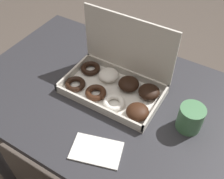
% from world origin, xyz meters
% --- Properties ---
extents(dining_table, '(1.13, 0.70, 0.74)m').
position_xyz_m(dining_table, '(0.00, 0.00, 0.62)').
color(dining_table, '#2D2D33').
rests_on(dining_table, ground_plane).
extents(donut_box, '(0.37, 0.23, 0.27)m').
position_xyz_m(donut_box, '(-0.01, 0.05, 0.79)').
color(donut_box, silver).
rests_on(donut_box, dining_table).
extents(coffee_mug, '(0.08, 0.08, 0.09)m').
position_xyz_m(coffee_mug, '(0.28, 0.01, 0.79)').
color(coffee_mug, '#4C8456').
rests_on(coffee_mug, dining_table).
extents(paper_napkin, '(0.18, 0.14, 0.01)m').
position_xyz_m(paper_napkin, '(0.07, -0.23, 0.74)').
color(paper_napkin, white).
rests_on(paper_napkin, dining_table).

